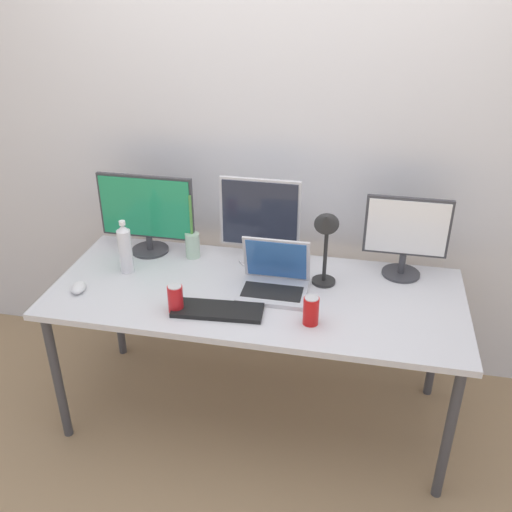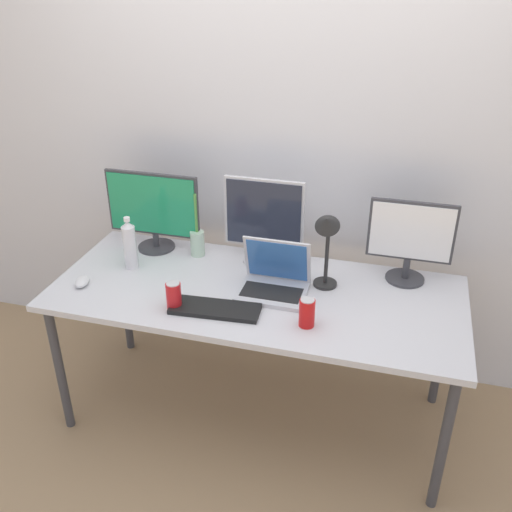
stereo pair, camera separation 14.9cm
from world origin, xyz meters
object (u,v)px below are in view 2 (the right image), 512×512
Objects in this scene: work_desk at (256,301)px; monitor_right at (410,238)px; keyboard_main at (215,309)px; mouse_by_keyboard at (82,282)px; monitor_left at (153,209)px; laptop_silver at (274,280)px; bamboo_vase at (197,242)px; soda_can_by_laptop at (307,313)px; soda_can_near_keyboard at (174,296)px; desk_lamp at (327,237)px; water_bottle at (130,245)px; monitor_center at (264,221)px.

monitor_right is (0.65, 0.28, 0.27)m from work_desk.
mouse_by_keyboard reaches higher than keyboard_main.
monitor_left is 0.76m from laptop_silver.
keyboard_main is 0.53m from bamboo_vase.
soda_can_by_laptop reaches higher than keyboard_main.
monitor_left is 3.88× the size of soda_can_near_keyboard.
laptop_silver is at bearing -27.28° from bamboo_vase.
work_desk is 6.14× the size of laptop_silver.
desk_lamp is at bearing 17.26° from work_desk.
mouse_by_keyboard is 0.30× the size of bamboo_vase.
desk_lamp is (0.91, -0.18, 0.05)m from monitor_left.
water_bottle is at bearing 177.68° from laptop_silver.
bamboo_vase is at bearing 98.88° from soda_can_near_keyboard.
mouse_by_keyboard is 0.28m from water_bottle.
mouse_by_keyboard is at bearing -167.75° from laptop_silver.
mouse_by_keyboard is at bearing -134.03° from bamboo_vase.
water_bottle is 0.45m from soda_can_near_keyboard.
monitor_right is 1.19× the size of bamboo_vase.
monitor_left is 1.23× the size of monitor_right.
monitor_center reaches higher than soda_can_near_keyboard.
desk_lamp is at bearing -151.61° from monitor_right.
monitor_left is 0.93m from desk_lamp.
soda_can_near_keyboard is at bearing -146.42° from laptop_silver.
soda_can_near_keyboard is at bearing -81.12° from bamboo_vase.
mouse_by_keyboard is 0.80× the size of soda_can_by_laptop.
keyboard_main is at bearing -99.97° from monitor_center.
soda_can_by_laptop is (0.92, -0.26, -0.06)m from water_bottle.
mouse_by_keyboard is 0.25× the size of desk_lamp.
water_bottle is (0.15, 0.22, 0.11)m from mouse_by_keyboard.
monitor_left is at bearing 82.25° from water_bottle.
monitor_center is 0.69m from monitor_right.
keyboard_main is 3.87× the size of mouse_by_keyboard.
soda_can_near_keyboard is 0.50m from bamboo_vase.
monitor_left is at bearing 160.26° from laptop_silver.
monitor_center is 0.90m from mouse_by_keyboard.
monitor_left reaches higher than laptop_silver.
soda_can_near_keyboard is 0.58m from soda_can_by_laptop.
water_bottle is at bearing 42.35° from mouse_by_keyboard.
monitor_center is 0.33m from laptop_silver.
mouse_by_keyboard is (-0.87, -0.19, -0.04)m from laptop_silver.
bamboo_vase is (-0.65, 0.47, 0.01)m from soda_can_by_laptop.
laptop_silver is (0.08, 0.02, 0.11)m from work_desk.
monitor_center reaches higher than monitor_right.
laptop_silver reaches higher than mouse_by_keyboard.
mouse_by_keyboard is 0.80× the size of soda_can_near_keyboard.
water_bottle is (-0.73, 0.03, 0.07)m from laptop_silver.
work_desk is at bearing -23.75° from monitor_left.
monitor_center is 0.54m from keyboard_main.
soda_can_by_laptop is 0.31× the size of desk_lamp.
monitor_left reaches higher than desk_lamp.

